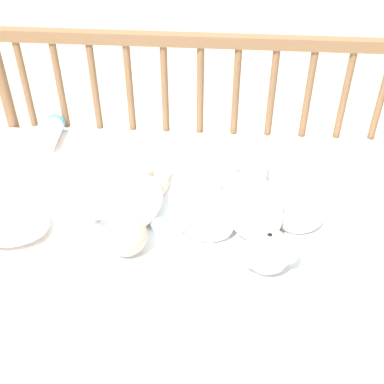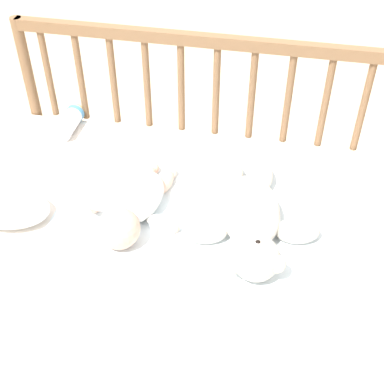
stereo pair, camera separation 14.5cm
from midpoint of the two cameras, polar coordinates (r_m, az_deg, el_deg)
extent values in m
plane|color=#C6B293|center=(1.91, -2.20, -13.46)|extent=(12.00, 12.00, 0.00)
cube|color=white|center=(1.70, -2.44, -8.20)|extent=(1.30, 0.68, 0.54)
cylinder|color=brown|center=(2.00, -19.92, 4.39)|extent=(0.04, 0.04, 0.88)
cube|color=brown|center=(1.62, -1.71, 15.80)|extent=(1.27, 0.03, 0.04)
cylinder|color=brown|center=(1.84, -19.57, 10.65)|extent=(0.02, 0.02, 0.30)
cylinder|color=brown|center=(1.80, -16.22, 10.72)|extent=(0.02, 0.02, 0.30)
cylinder|color=brown|center=(1.76, -12.72, 10.76)|extent=(0.02, 0.02, 0.30)
cylinder|color=brown|center=(1.73, -9.10, 10.76)|extent=(0.02, 0.02, 0.30)
cylinder|color=brown|center=(1.71, -5.39, 10.72)|extent=(0.02, 0.02, 0.30)
cylinder|color=brown|center=(1.70, -1.59, 10.63)|extent=(0.02, 0.02, 0.30)
cylinder|color=brown|center=(1.69, 2.24, 10.49)|extent=(0.02, 0.02, 0.30)
cylinder|color=brown|center=(1.70, 6.08, 10.30)|extent=(0.02, 0.02, 0.30)
cylinder|color=brown|center=(1.70, 9.89, 10.08)|extent=(0.02, 0.02, 0.30)
cylinder|color=brown|center=(1.72, 13.64, 9.81)|extent=(0.02, 0.02, 0.30)
cylinder|color=brown|center=(1.74, 17.30, 9.51)|extent=(0.02, 0.02, 0.30)
cube|color=white|center=(1.46, -1.70, -2.70)|extent=(0.80, 0.53, 0.01)
ellipsoid|color=silver|center=(1.43, 3.55, -1.53)|extent=(0.21, 0.28, 0.10)
sphere|color=silver|center=(1.30, 4.92, -6.47)|extent=(0.12, 0.12, 0.12)
sphere|color=tan|center=(1.28, 5.00, -5.51)|extent=(0.05, 0.05, 0.05)
sphere|color=black|center=(1.27, 5.05, -4.89)|extent=(0.02, 0.02, 0.02)
sphere|color=silver|center=(1.30, 7.12, -6.81)|extent=(0.05, 0.05, 0.05)
sphere|color=silver|center=(1.28, 3.06, -7.27)|extent=(0.05, 0.05, 0.05)
ellipsoid|color=silver|center=(1.42, 8.67, -3.18)|extent=(0.13, 0.09, 0.07)
ellipsoid|color=silver|center=(1.38, -0.92, -4.14)|extent=(0.13, 0.09, 0.07)
ellipsoid|color=silver|center=(1.57, 3.98, 2.38)|extent=(0.10, 0.14, 0.08)
ellipsoid|color=silver|center=(1.55, 0.85, 2.12)|extent=(0.10, 0.14, 0.08)
ellipsoid|color=white|center=(1.46, -8.34, -1.14)|extent=(0.14, 0.21, 0.09)
sphere|color=beige|center=(1.36, -10.14, -4.69)|extent=(0.11, 0.11, 0.11)
ellipsoid|color=white|center=(1.42, -5.52, -3.70)|extent=(0.10, 0.05, 0.04)
ellipsoid|color=white|center=(1.41, -12.93, -2.17)|extent=(0.10, 0.05, 0.04)
sphere|color=beige|center=(1.41, -4.40, -4.02)|extent=(0.03, 0.03, 0.03)
sphere|color=beige|center=(1.48, -13.20, -2.64)|extent=(0.03, 0.03, 0.03)
ellipsoid|color=beige|center=(1.54, -6.08, 0.66)|extent=(0.06, 0.11, 0.05)
ellipsoid|color=beige|center=(1.55, -8.08, 0.93)|extent=(0.06, 0.11, 0.05)
sphere|color=beige|center=(1.58, -5.57, 1.76)|extent=(0.04, 0.04, 0.04)
sphere|color=beige|center=(1.59, -7.53, 2.02)|extent=(0.04, 0.04, 0.04)
ellipsoid|color=white|center=(1.51, -22.06, -3.39)|extent=(0.24, 0.16, 0.06)
cylinder|color=white|center=(1.80, -17.12, 5.85)|extent=(0.06, 0.12, 0.06)
cylinder|color=#4C99D8|center=(1.84, -16.58, 6.96)|extent=(0.06, 0.02, 0.06)
sphere|color=#EAC67F|center=(1.86, -16.40, 7.32)|extent=(0.04, 0.04, 0.04)
camera|label=1|loc=(0.07, -92.87, -2.53)|focal=50.00mm
camera|label=2|loc=(0.07, 87.13, 2.53)|focal=50.00mm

